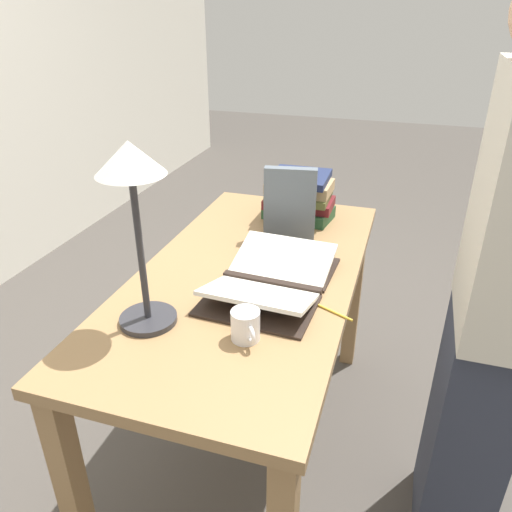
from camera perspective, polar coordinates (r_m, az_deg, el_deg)
name	(u,v)px	position (r m, az deg, el deg)	size (l,w,h in m)	color
ground_plane	(250,442)	(2.06, -0.75, -20.53)	(12.00, 12.00, 0.00)	#47423D
reading_desk	(248,301)	(1.64, -0.88, -5.22)	(1.33, 0.67, 0.76)	#937047
open_book	(272,280)	(1.49, 1.80, -2.73)	(0.48, 0.34, 0.07)	black
book_stack_tall	(299,196)	(1.95, 4.96, 6.85)	(0.21, 0.27, 0.18)	#234C2D
book_standing_upright	(290,204)	(1.76, 3.88, 5.97)	(0.07, 0.18, 0.26)	slate
reading_lamp	(133,188)	(1.21, -13.89, 7.54)	(0.17, 0.17, 0.49)	#2D2D33
coffee_mug	(246,326)	(1.26, -1.19, -7.95)	(0.09, 0.08, 0.08)	white
pencil	(328,309)	(1.40, 8.23, -6.06)	(0.07, 0.15, 0.01)	gold
person_reader	(496,315)	(1.44, 25.73, -6.08)	(0.36, 0.22, 1.61)	#2D3342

